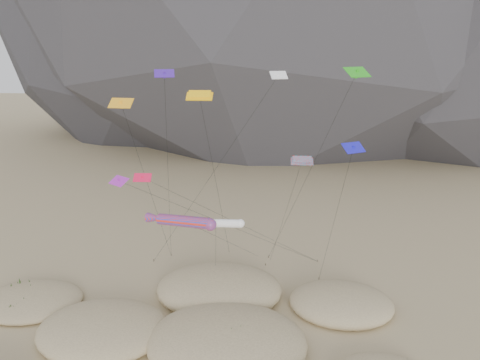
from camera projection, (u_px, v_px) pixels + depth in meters
name	position (u px, v px, depth m)	size (l,w,h in m)	color
dunes	(187.00, 341.00, 45.01)	(47.51, 34.91, 3.61)	#CCB789
dune_grass	(198.00, 343.00, 44.51)	(44.15, 29.45, 1.43)	black
kite_stakes	(239.00, 264.00, 62.38)	(22.16, 6.12, 0.30)	#3F2D1E
rainbow_tube_kite	(182.00, 221.00, 45.13)	(10.24, 20.12, 12.73)	#FF301A
white_tube_kite	(213.00, 223.00, 48.05)	(6.95, 9.52, 11.25)	white
orange_parafoil	(200.00, 98.00, 45.02)	(2.57, 16.49, 24.02)	#FFBA0D
multi_parafoil	(302.00, 162.00, 48.59)	(4.81, 11.56, 17.12)	red
delta_kites	(216.00, 127.00, 45.63)	(25.10, 21.11, 26.26)	#1A17C6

